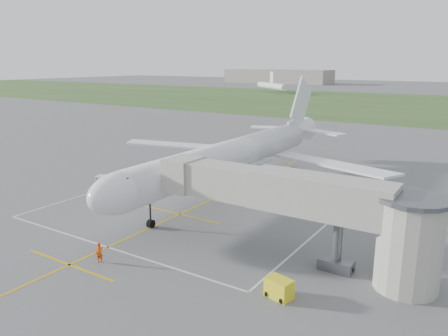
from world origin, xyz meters
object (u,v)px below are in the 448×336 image
Objects in this scene: ramp_worker_nose at (99,253)px; ramp_worker_wing at (182,178)px; gpu_unit at (279,288)px; baggage_cart at (107,183)px; jet_bridge at (311,206)px; airliner at (234,155)px.

ramp_worker_wing reaches higher than ramp_worker_nose.
gpu_unit is 31.65m from baggage_cart.
jet_bridge is 29.88m from baggage_cart.
airliner reaches higher than ramp_worker_nose.
baggage_cart is 1.79× the size of ramp_worker_nose.
airliner is at bearing -113.79° from ramp_worker_wing.
jet_bridge reaches higher than baggage_cart.
ramp_worker_nose is at bearing 165.08° from ramp_worker_wing.
ramp_worker_nose reaches higher than gpu_unit.
ramp_worker_nose is (-14.38, -2.90, 0.15)m from gpu_unit.
ramp_worker_wing is at bearing -167.06° from airliner.
baggage_cart is at bearing 100.46° from ramp_worker_wing.
ramp_worker_wing reaches higher than baggage_cart.
gpu_unit is 0.68× the size of baggage_cart.
baggage_cart is 1.61× the size of ramp_worker_wing.
jet_bridge is 26.24m from ramp_worker_wing.
gpu_unit is at bearing -14.37° from ramp_worker_nose.
ramp_worker_nose is at bearing -155.79° from gpu_unit.
ramp_worker_wing is at bearing 150.83° from jet_bridge.
airliner is 28.54× the size of ramp_worker_nose.
jet_bridge reaches higher than gpu_unit.
baggage_cart is (-29.07, 5.74, -3.84)m from jet_bridge.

